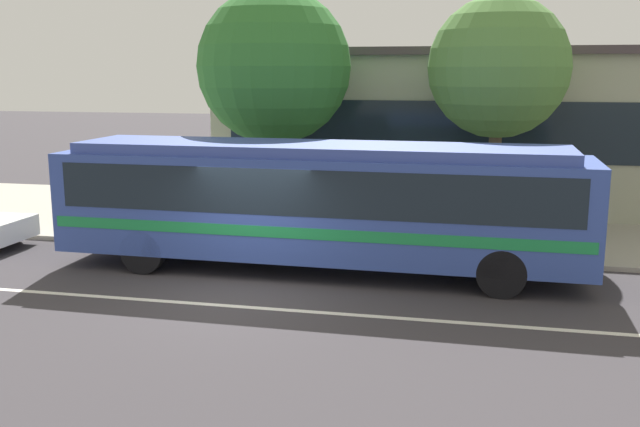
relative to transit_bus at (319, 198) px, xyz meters
The scene contains 9 objects.
ground_plane 2.90m from the transit_bus, 119.52° to the right, with size 120.00×120.00×0.00m, color #393539.
sidewalk_slab 5.71m from the transit_bus, 102.25° to the left, with size 60.00×8.00×0.12m, color #A39C90.
lane_stripe_center 3.51m from the transit_bus, 112.16° to the right, with size 56.00×0.16×0.01m, color silver.
transit_bus is the anchor object (origin of this frame).
pedestrian_waiting_near_sign 2.61m from the transit_bus, 118.14° to the left, with size 0.44×0.44×1.72m.
bus_stop_sign 5.08m from the transit_bus, 24.11° to the left, with size 0.08×0.44×2.46m.
street_tree_near_stop 5.56m from the transit_bus, 117.90° to the left, with size 4.33×4.33×6.68m.
street_tree_mid_block 6.73m from the transit_bus, 49.90° to the left, with size 3.80×3.80×6.39m.
station_building 11.10m from the transit_bus, 70.35° to the left, with size 17.79×8.54×5.22m.
Camera 1 is at (4.59, -13.50, 4.50)m, focal length 40.33 mm.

